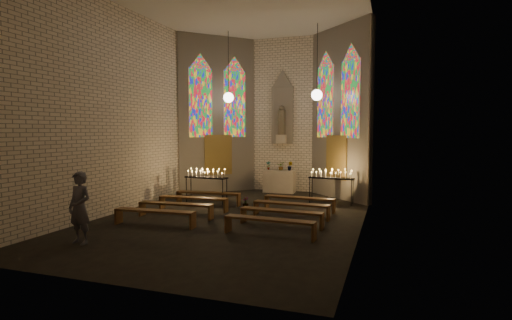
{
  "coord_description": "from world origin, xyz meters",
  "views": [
    {
      "loc": [
        4.76,
        -11.82,
        2.78
      ],
      "look_at": [
        0.23,
        1.48,
        1.75
      ],
      "focal_mm": 28.0,
      "sensor_mm": 36.0,
      "label": 1
    }
  ],
  "objects_px": {
    "altar": "(279,181)",
    "visitor": "(80,208)",
    "votive_stand_left": "(206,175)",
    "votive_stand_right": "(331,176)",
    "aisle_flower_pot": "(246,203)"
  },
  "relations": [
    {
      "from": "altar",
      "to": "visitor",
      "type": "bearing_deg",
      "value": -104.52
    },
    {
      "from": "altar",
      "to": "votive_stand_left",
      "type": "relative_size",
      "value": 0.8
    },
    {
      "from": "votive_stand_right",
      "to": "votive_stand_left",
      "type": "bearing_deg",
      "value": -157.18
    },
    {
      "from": "votive_stand_left",
      "to": "aisle_flower_pot",
      "type": "bearing_deg",
      "value": -10.22
    },
    {
      "from": "votive_stand_left",
      "to": "votive_stand_right",
      "type": "relative_size",
      "value": 1.01
    },
    {
      "from": "votive_stand_left",
      "to": "altar",
      "type": "bearing_deg",
      "value": 65.76
    },
    {
      "from": "votive_stand_left",
      "to": "votive_stand_right",
      "type": "distance_m",
      "value": 4.79
    },
    {
      "from": "votive_stand_left",
      "to": "visitor",
      "type": "height_order",
      "value": "visitor"
    },
    {
      "from": "aisle_flower_pot",
      "to": "votive_stand_left",
      "type": "xyz_separation_m",
      "value": [
        -1.79,
        0.5,
        0.88
      ]
    },
    {
      "from": "votive_stand_left",
      "to": "visitor",
      "type": "distance_m",
      "value": 6.07
    },
    {
      "from": "aisle_flower_pot",
      "to": "votive_stand_left",
      "type": "bearing_deg",
      "value": 164.43
    },
    {
      "from": "altar",
      "to": "votive_stand_right",
      "type": "relative_size",
      "value": 0.81
    },
    {
      "from": "votive_stand_left",
      "to": "votive_stand_right",
      "type": "height_order",
      "value": "votive_stand_left"
    },
    {
      "from": "altar",
      "to": "votive_stand_right",
      "type": "height_order",
      "value": "votive_stand_right"
    },
    {
      "from": "votive_stand_left",
      "to": "votive_stand_right",
      "type": "xyz_separation_m",
      "value": [
        4.58,
        1.42,
        -0.01
      ]
    }
  ]
}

